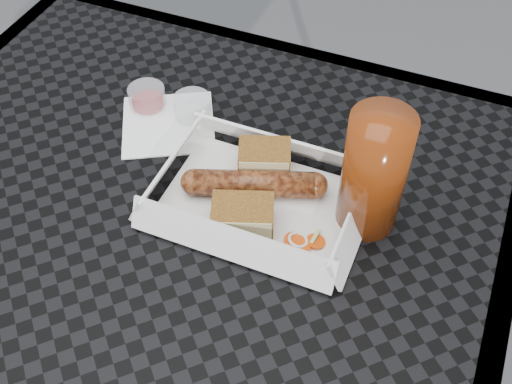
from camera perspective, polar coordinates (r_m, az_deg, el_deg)
patio_table at (r=0.81m, az=-8.64°, el=-6.61°), size 0.80×0.80×0.74m
food_tray at (r=0.76m, az=0.29°, el=-0.87°), size 0.22×0.15×0.00m
bratwurst at (r=0.76m, az=-0.17°, el=0.73°), size 0.17×0.08×0.03m
bread_near at (r=0.78m, az=0.75°, el=2.88°), size 0.07×0.06×0.04m
bread_far at (r=0.72m, az=-1.19°, el=-2.15°), size 0.08×0.07×0.04m
veg_garnish at (r=0.72m, az=4.55°, el=-4.43°), size 0.03×0.03×0.00m
napkin at (r=0.87m, az=-7.80°, el=6.00°), size 0.16×0.16×0.00m
condiment_cup_sauce at (r=0.89m, az=-9.66°, el=8.27°), size 0.05×0.05×0.03m
condiment_cup_empty at (r=0.87m, az=-5.69°, el=7.54°), size 0.05×0.05×0.03m
drink_glass at (r=0.70m, az=10.45°, el=1.68°), size 0.07×0.07×0.15m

